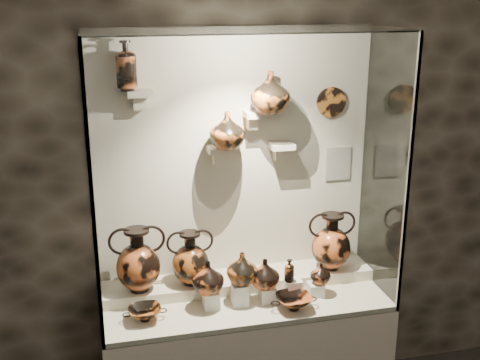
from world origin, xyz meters
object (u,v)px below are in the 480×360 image
Objects in this scene: jug_a at (208,277)px; ovoid_vase_a at (227,130)px; lekythos_small at (289,269)px; kylix_right at (294,301)px; amphora_mid at (190,258)px; amphora_left at (138,260)px; ovoid_vase_b at (270,92)px; amphora_right at (331,241)px; jug_c at (265,274)px; kylix_left at (145,312)px; lekythos_tall at (126,62)px; jug_e at (320,273)px; jug_b at (242,268)px.

jug_a is 0.85m from ovoid_vase_a.
kylix_right is at bearing -88.14° from lekythos_small.
amphora_mid is 0.21m from jug_a.
amphora_left reaches higher than jug_a.
ovoid_vase_b is (-0.06, 0.24, 1.01)m from lekythos_small.
amphora_left reaches higher than amphora_right.
kylix_left is at bearing -160.01° from jug_c.
lekythos_tall reaches higher than jug_a.
kylix_right is at bearing -153.79° from jug_e.
jug_a is (0.07, -0.19, -0.04)m from amphora_mid.
amphora_left is 0.94m from kylix_right.
jug_b is at bearing -52.37° from amphora_mid.
jug_a is 0.81× the size of ovoid_vase_b.
amphora_right is (0.90, -0.00, 0.02)m from amphora_mid.
kylix_left is (0.01, -0.23, -0.22)m from amphora_left.
jug_b is (-0.62, -0.18, -0.03)m from amphora_right.
kylix_left is at bearing -152.43° from ovoid_vase_a.
ovoid_vase_a is 0.90× the size of ovoid_vase_b.
lekythos_tall is (-0.38, 0.28, 1.19)m from jug_a.
kylix_left is 1.38m from lekythos_tall.
lekythos_tall is (-0.86, 0.41, 1.34)m from kylix_right.
kylix_right is at bearing -26.60° from jug_c.
kylix_right is at bearing -20.25° from kylix_left.
lekythos_tall is (-0.72, 0.28, 1.21)m from jug_c.
jug_a is 0.69m from jug_e.
jug_c reaches higher than kylix_right.
jug_e is 0.48× the size of kylix_right.
ovoid_vase_a reaches higher than amphora_mid.
amphora_right is 0.99m from ovoid_vase_a.
jug_a is 0.73× the size of kylix_right.
amphora_left is 1.63× the size of ovoid_vase_b.
amphora_right is 1.54× the size of ovoid_vase_b.
amphora_mid is 0.59m from lekythos_small.
kylix_right is at bearing -49.76° from amphora_mid.
kylix_left is at bearing 170.46° from jug_a.
lekythos_tall is 1.42× the size of ovoid_vase_a.
jug_e is 0.21m from lekythos_small.
ovoid_vase_b is (-0.06, 0.35, 1.15)m from kylix_right.
lekythos_small is (0.28, -0.03, -0.03)m from jug_b.
amphora_right is 1.20× the size of lekythos_tall.
jug_c is 0.87m from ovoid_vase_a.
kylix_right is (0.86, -0.31, -0.21)m from amphora_left.
jug_b is at bearing -8.56° from kylix_left.
ovoid_vase_a reaches higher than jug_b.
amphora_mid is 2.63× the size of jug_e.
ovoid_vase_b is (0.80, -0.05, -0.18)m from lekythos_tall.
kylix_left is at bearing -153.68° from jug_b.
jug_c is (0.41, -0.19, -0.06)m from amphora_mid.
lekythos_small is at bearing -12.61° from kylix_left.
amphora_left is at bearing -178.30° from jug_c.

